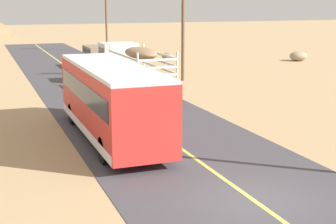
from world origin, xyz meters
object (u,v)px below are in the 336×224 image
Objects in this scene: car_far at (96,56)px; power_pole_mid at (183,22)px; boulder_near_shoulder at (298,56)px; bus at (111,99)px; livestock_truck at (127,62)px; boulder_far_horizon at (168,57)px; power_pole_far at (106,16)px.

power_pole_mid is (4.47, -9.44, 3.24)m from car_far.
power_pole_mid is 4.51× the size of boulder_near_shoulder.
bus is at bearing -138.68° from boulder_near_shoulder.
livestock_truck is at bearing 71.05° from bus.
boulder_far_horizon is at bearing 64.65° from bus.
boulder_far_horizon is at bearing 74.27° from power_pole_mid.
livestock_truck is 0.97× the size of bus.
bus reaches higher than boulder_near_shoulder.
bus is 7.95× the size of boulder_far_horizon.
livestock_truck reaches higher than car_far.
livestock_truck is 22.40m from boulder_near_shoulder.
power_pole_far is 22.58m from boulder_near_shoulder.
bus is (-4.32, -12.58, -0.04)m from livestock_truck.
car_far is (0.31, 10.96, -0.70)m from livestock_truck.
power_pole_far is at bearing 79.18° from livestock_truck.
power_pole_mid reaches higher than bus.
bus is 2.16× the size of car_far.
boulder_near_shoulder is (15.62, -15.90, -3.65)m from power_pole_far.
power_pole_far reaches higher than bus.
boulder_far_horizon is at bearing -71.89° from power_pole_far.
car_far is 0.57× the size of power_pole_mid.
power_pole_far reaches higher than livestock_truck.
power_pole_mid is at bearing -153.93° from boulder_near_shoulder.
power_pole_far reaches higher than boulder_far_horizon.
power_pole_mid reaches higher than power_pole_far.
power_pole_far is at bearing 108.11° from boulder_far_horizon.
livestock_truck is 1.20× the size of power_pole_mid.
car_far is at bearing 115.35° from power_pole_mid.
boulder_far_horizon is at bearing 21.73° from car_far.
power_pole_far is 6.11× the size of boulder_far_horizon.
power_pole_mid is at bearing -64.65° from car_far.
car_far is at bearing -107.61° from power_pole_far.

